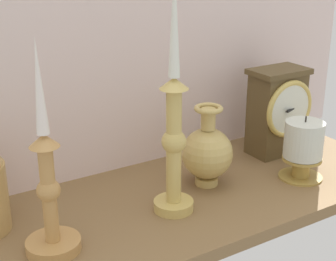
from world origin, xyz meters
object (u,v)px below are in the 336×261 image
object	(u,v)px
mantel_clock	(278,111)
candlestick_tall_center	(49,193)
candlestick_tall_left	(174,132)
brass_vase_bulbous	(207,152)
pillar_candle_front	(303,147)

from	to	relation	value
mantel_clock	candlestick_tall_center	xyz separation A→B (cm)	(-56.93, -10.59, -0.05)
mantel_clock	candlestick_tall_center	world-z (taller)	candlestick_tall_center
candlestick_tall_left	candlestick_tall_center	xyz separation A→B (cm)	(-23.08, -0.82, -4.95)
mantel_clock	candlestick_tall_left	bearing A→B (deg)	-163.90
brass_vase_bulbous	pillar_candle_front	size ratio (longest dim) A/B	1.23
candlestick_tall_center	pillar_candle_front	xyz separation A→B (cm)	(52.48, -1.82, -3.37)
mantel_clock	pillar_candle_front	world-z (taller)	mantel_clock
candlestick_tall_left	pillar_candle_front	bearing A→B (deg)	-5.12
candlestick_tall_center	pillar_candle_front	distance (cm)	52.62
candlestick_tall_center	brass_vase_bulbous	xyz separation A→B (cm)	(34.26, 6.02, -3.17)
mantel_clock	candlestick_tall_left	world-z (taller)	candlestick_tall_left
candlestick_tall_center	brass_vase_bulbous	size ratio (longest dim) A/B	2.07
brass_vase_bulbous	pillar_candle_front	xyz separation A→B (cm)	(18.23, -7.84, -0.20)
mantel_clock	pillar_candle_front	distance (cm)	13.62
brass_vase_bulbous	mantel_clock	bearing A→B (deg)	11.39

